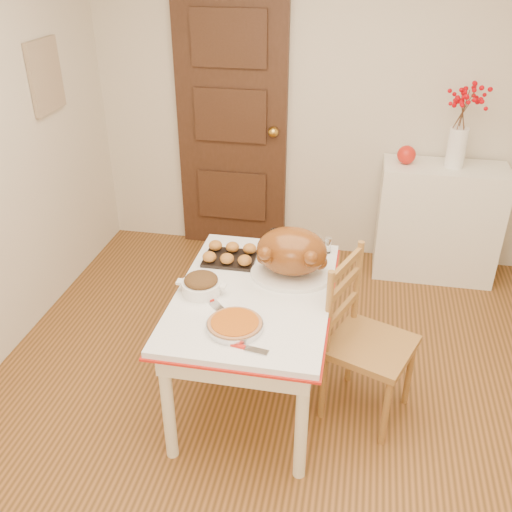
% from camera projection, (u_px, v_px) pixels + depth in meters
% --- Properties ---
extents(floor, '(3.50, 4.00, 0.00)m').
position_uv_depth(floor, '(279.00, 424.00, 3.06)').
color(floor, '#503314').
rests_on(floor, ground).
extents(wall_back, '(3.50, 0.00, 2.50)m').
position_uv_depth(wall_back, '(326.00, 98.00, 4.15)').
color(wall_back, beige).
rests_on(wall_back, ground).
extents(door_back, '(0.85, 0.06, 2.06)m').
position_uv_depth(door_back, '(232.00, 123.00, 4.35)').
color(door_back, '#3C2216').
rests_on(door_back, ground).
extents(photo_board, '(0.03, 0.35, 0.45)m').
position_uv_depth(photo_board, '(46.00, 76.00, 3.64)').
color(photo_board, tan).
rests_on(photo_board, ground).
extents(sideboard, '(0.87, 0.39, 0.87)m').
position_uv_depth(sideboard, '(437.00, 222.00, 4.22)').
color(sideboard, white).
rests_on(sideboard, floor).
extents(kitchen_table, '(0.80, 1.17, 0.70)m').
position_uv_depth(kitchen_table, '(254.00, 345.00, 3.09)').
color(kitchen_table, white).
rests_on(kitchen_table, floor).
extents(chair_oak, '(0.53, 0.53, 0.92)m').
position_uv_depth(chair_oak, '(371.00, 343.00, 2.93)').
color(chair_oak, '#9F6526').
rests_on(chair_oak, floor).
extents(berry_vase, '(0.30, 0.30, 0.58)m').
position_uv_depth(berry_vase, '(460.00, 126.00, 3.86)').
color(berry_vase, white).
rests_on(berry_vase, sideboard).
extents(apple, '(0.13, 0.13, 0.13)m').
position_uv_depth(apple, '(406.00, 155.00, 4.02)').
color(apple, red).
rests_on(apple, sideboard).
extents(turkey_platter, '(0.53, 0.48, 0.27)m').
position_uv_depth(turkey_platter, '(292.00, 254.00, 2.98)').
color(turkey_platter, brown).
rests_on(turkey_platter, kitchen_table).
extents(pumpkin_pie, '(0.31, 0.31, 0.05)m').
position_uv_depth(pumpkin_pie, '(235.00, 324.00, 2.63)').
color(pumpkin_pie, '#AA4D0F').
rests_on(pumpkin_pie, kitchen_table).
extents(stuffing_dish, '(0.31, 0.28, 0.10)m').
position_uv_depth(stuffing_dish, '(201.00, 284.00, 2.88)').
color(stuffing_dish, brown).
rests_on(stuffing_dish, kitchen_table).
extents(rolls_tray, '(0.29, 0.23, 0.08)m').
position_uv_depth(rolls_tray, '(230.00, 254.00, 3.18)').
color(rolls_tray, '#C2792B').
rests_on(rolls_tray, kitchen_table).
extents(pie_server, '(0.21, 0.09, 0.01)m').
position_uv_depth(pie_server, '(246.00, 348.00, 2.51)').
color(pie_server, silver).
rests_on(pie_server, kitchen_table).
extents(carving_knife, '(0.24, 0.25, 0.01)m').
position_uv_depth(carving_knife, '(216.00, 305.00, 2.80)').
color(carving_knife, silver).
rests_on(carving_knife, kitchen_table).
extents(drinking_glass, '(0.08, 0.08, 0.11)m').
position_uv_depth(drinking_glass, '(276.00, 239.00, 3.29)').
color(drinking_glass, white).
rests_on(drinking_glass, kitchen_table).
extents(shaker_pair, '(0.10, 0.04, 0.09)m').
position_uv_depth(shaker_pair, '(323.00, 245.00, 3.25)').
color(shaker_pair, white).
rests_on(shaker_pair, kitchen_table).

